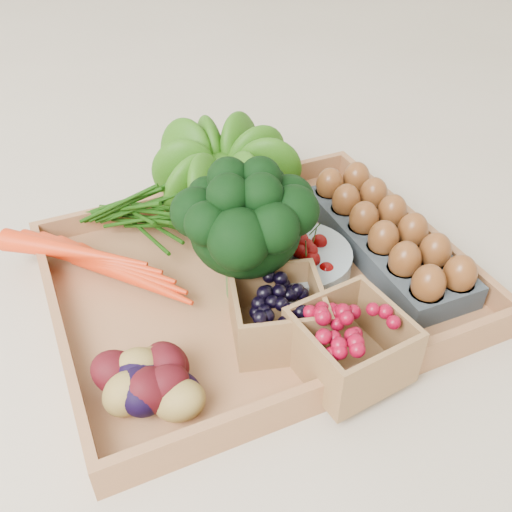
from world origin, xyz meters
name	(u,v)px	position (x,y,z in m)	size (l,w,h in m)	color
ground	(256,289)	(0.00, 0.00, 0.00)	(4.00, 4.00, 0.00)	beige
tray	(256,285)	(0.00, 0.00, 0.01)	(0.55, 0.45, 0.01)	#AD7448
carrots	(106,264)	(-0.19, 0.09, 0.04)	(0.22, 0.16, 0.05)	red
lettuce	(221,165)	(0.03, 0.20, 0.09)	(0.16, 0.16, 0.16)	#224B0B
broccoli	(246,252)	(-0.02, -0.02, 0.09)	(0.18, 0.18, 0.14)	black
cherry_bowl	(298,263)	(0.06, -0.01, 0.03)	(0.15, 0.15, 0.04)	#8C9EA5
egg_carton	(385,242)	(0.20, -0.02, 0.03)	(0.11, 0.31, 0.04)	#3B454B
potatoes	(152,373)	(-0.19, -0.14, 0.05)	(0.14, 0.14, 0.08)	#39090E
punnet_blackberry	(277,313)	(-0.02, -0.11, 0.05)	(0.11, 0.11, 0.08)	black
punnet_raspberry	(350,345)	(0.03, -0.19, 0.06)	(0.12, 0.12, 0.08)	maroon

